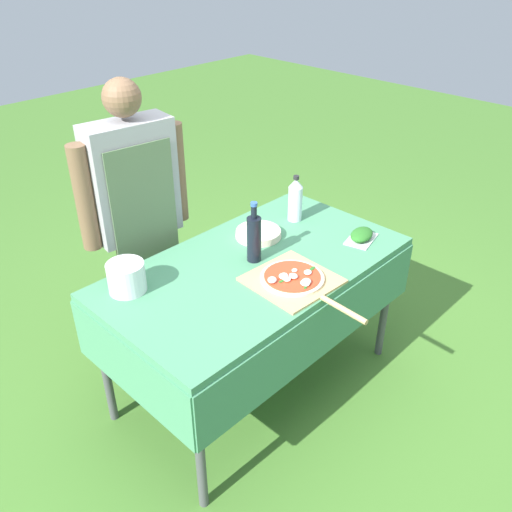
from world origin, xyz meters
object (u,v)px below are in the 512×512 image
object	(u,v)px
prep_table	(255,278)
person_cook	(136,208)
pizza_on_peel	(294,280)
herb_container	(362,235)
mixing_tub	(126,277)
plate_stack	(258,233)
water_bottle	(295,199)
oil_bottle	(254,238)

from	to	relation	value
prep_table	person_cook	bearing A→B (deg)	109.18
pizza_on_peel	herb_container	bearing A→B (deg)	4.02
person_cook	mixing_tub	xyz separation A→B (m)	(-0.31, -0.36, -0.08)
plate_stack	person_cook	bearing A→B (deg)	132.60
prep_table	mixing_tub	size ratio (longest dim) A/B	9.00
prep_table	water_bottle	xyz separation A→B (m)	(0.45, 0.16, 0.19)
herb_container	oil_bottle	bearing A→B (deg)	153.78
oil_bottle	pizza_on_peel	bearing A→B (deg)	-93.17
water_bottle	pizza_on_peel	bearing A→B (deg)	-139.48
water_bottle	mixing_tub	xyz separation A→B (m)	(-0.98, 0.09, -0.05)
prep_table	mixing_tub	bearing A→B (deg)	155.18
mixing_tub	prep_table	bearing A→B (deg)	-24.82
person_cook	prep_table	bearing A→B (deg)	116.90
person_cook	water_bottle	bearing A→B (deg)	153.82
herb_container	mixing_tub	world-z (taller)	mixing_tub
water_bottle	herb_container	world-z (taller)	water_bottle
water_bottle	prep_table	bearing A→B (deg)	-161.01
person_cook	oil_bottle	bearing A→B (deg)	119.57
prep_table	plate_stack	world-z (taller)	plate_stack
water_bottle	plate_stack	xyz separation A→B (m)	(-0.26, 0.01, -0.10)
prep_table	person_cook	xyz separation A→B (m)	(-0.21, 0.60, 0.23)
person_cook	herb_container	xyz separation A→B (m)	(0.73, -0.82, -0.12)
prep_table	pizza_on_peel	bearing A→B (deg)	-88.41
pizza_on_peel	water_bottle	bearing A→B (deg)	43.51
herb_container	mixing_tub	distance (m)	1.14
plate_stack	herb_container	bearing A→B (deg)	-49.38
person_cook	herb_container	world-z (taller)	person_cook
pizza_on_peel	water_bottle	xyz separation A→B (m)	(0.45, 0.38, 0.10)
pizza_on_peel	water_bottle	size ratio (longest dim) A/B	2.36
water_bottle	herb_container	distance (m)	0.39
herb_container	prep_table	bearing A→B (deg)	157.34
water_bottle	mixing_tub	size ratio (longest dim) A/B	1.54
person_cook	mixing_tub	world-z (taller)	person_cook
prep_table	person_cook	distance (m)	0.68
person_cook	plate_stack	distance (m)	0.61
oil_bottle	water_bottle	distance (m)	0.45
water_bottle	herb_container	size ratio (longest dim) A/B	1.21
mixing_tub	plate_stack	size ratio (longest dim) A/B	0.70
oil_bottle	plate_stack	xyz separation A→B (m)	(0.17, 0.14, -0.10)
mixing_tub	pizza_on_peel	bearing A→B (deg)	-41.50
oil_bottle	herb_container	size ratio (longest dim) A/B	1.44
person_cook	plate_stack	xyz separation A→B (m)	(0.40, -0.44, -0.13)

